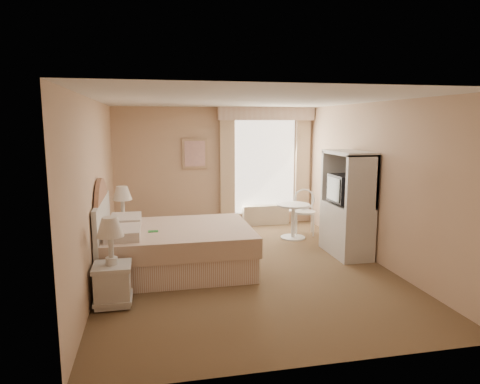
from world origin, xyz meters
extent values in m
cube|color=brown|center=(0.00, 0.00, 0.00)|extent=(4.20, 5.50, 0.01)
cube|color=silver|center=(0.00, 0.00, 2.50)|extent=(4.20, 5.50, 0.01)
cube|color=#CEA989|center=(0.00, 2.75, 1.25)|extent=(4.20, 0.01, 2.50)
cube|color=#CEA989|center=(0.00, -2.75, 1.25)|extent=(4.20, 0.01, 2.50)
cube|color=#CEA989|center=(-2.10, 0.00, 1.25)|extent=(0.01, 5.50, 2.50)
cube|color=#CEA989|center=(2.10, 0.00, 1.25)|extent=(0.01, 5.50, 2.50)
cube|color=white|center=(1.05, 2.72, 1.25)|extent=(1.30, 0.02, 2.00)
cube|color=beige|center=(0.22, 2.67, 1.25)|extent=(0.30, 0.08, 2.05)
cube|color=beige|center=(1.88, 2.67, 1.25)|extent=(0.30, 0.08, 2.05)
cube|color=tan|center=(1.05, 2.63, 2.37)|extent=(2.05, 0.20, 0.28)
cube|color=beige|center=(1.05, 2.63, 0.21)|extent=(1.00, 0.22, 0.42)
cube|color=tan|center=(-0.45, 2.72, 1.55)|extent=(0.52, 0.03, 0.62)
cube|color=beige|center=(-0.45, 2.70, 1.55)|extent=(0.42, 0.02, 0.52)
cube|color=tan|center=(-1.00, 0.09, 0.18)|extent=(2.12, 1.61, 0.36)
cube|color=beige|center=(-1.00, 0.09, 0.50)|extent=(2.18, 1.67, 0.28)
cube|color=beige|center=(-1.75, -0.29, 0.71)|extent=(0.45, 0.63, 0.14)
cube|color=beige|center=(-1.75, 0.48, 0.71)|extent=(0.45, 0.63, 0.14)
cube|color=#238231|center=(-1.34, -0.06, 0.65)|extent=(0.14, 0.10, 0.01)
cube|color=silver|center=(-2.05, 0.09, 0.55)|extent=(0.06, 1.71, 1.11)
cylinder|color=#A37857|center=(-2.05, 0.09, 0.66)|extent=(0.05, 1.52, 1.52)
cube|color=silver|center=(-1.84, -1.02, 0.24)|extent=(0.41, 0.41, 0.44)
cube|color=silver|center=(-1.84, -1.02, 0.49)|extent=(0.44, 0.44, 0.05)
cube|color=silver|center=(-1.84, -1.02, 0.09)|extent=(0.44, 0.44, 0.04)
cylinder|color=silver|center=(-1.84, -1.02, 0.56)|extent=(0.14, 0.14, 0.09)
cylinder|color=silver|center=(-1.84, -1.02, 0.73)|extent=(0.06, 0.06, 0.35)
cone|color=silver|center=(-1.84, -1.02, 0.97)|extent=(0.32, 0.32, 0.23)
cube|color=silver|center=(-1.84, 1.32, 0.24)|extent=(0.42, 0.42, 0.45)
cube|color=silver|center=(-1.84, 1.32, 0.50)|extent=(0.45, 0.45, 0.05)
cube|color=silver|center=(-1.84, 1.32, 0.09)|extent=(0.45, 0.45, 0.05)
cylinder|color=silver|center=(-1.84, 1.32, 0.57)|extent=(0.15, 0.15, 0.09)
cylinder|color=silver|center=(-1.84, 1.32, 0.75)|extent=(0.06, 0.06, 0.36)
cone|color=silver|center=(-1.84, 1.32, 1.00)|extent=(0.33, 0.33, 0.24)
cylinder|color=silver|center=(1.27, 1.43, 0.01)|extent=(0.46, 0.46, 0.03)
cylinder|color=silver|center=(1.27, 1.43, 0.33)|extent=(0.07, 0.07, 0.63)
cylinder|color=silver|center=(1.27, 1.43, 0.64)|extent=(0.63, 0.63, 0.04)
cylinder|color=silver|center=(1.38, 1.57, 0.22)|extent=(0.03, 0.03, 0.43)
cylinder|color=silver|center=(1.70, 1.48, 0.22)|extent=(0.03, 0.03, 0.43)
cylinder|color=silver|center=(1.47, 1.88, 0.22)|extent=(0.03, 0.03, 0.43)
cylinder|color=silver|center=(1.79, 1.79, 0.22)|extent=(0.03, 0.03, 0.43)
cylinder|color=silver|center=(1.58, 1.68, 0.44)|extent=(0.52, 0.52, 0.04)
torus|color=silver|center=(1.62, 1.81, 0.67)|extent=(0.43, 0.21, 0.42)
cylinder|color=silver|center=(1.47, 1.88, 0.63)|extent=(0.03, 0.03, 0.39)
cylinder|color=silver|center=(1.79, 1.79, 0.63)|extent=(0.03, 0.03, 0.39)
cube|color=silver|center=(1.81, 0.30, 0.43)|extent=(0.52, 1.04, 0.85)
cube|color=silver|center=(1.81, -0.18, 1.28)|extent=(0.52, 0.08, 0.85)
cube|color=silver|center=(1.81, 0.78, 1.28)|extent=(0.52, 0.08, 0.85)
cube|color=silver|center=(1.81, 0.30, 1.70)|extent=(0.52, 1.04, 0.06)
cube|color=silver|center=(2.05, 0.30, 1.28)|extent=(0.04, 1.04, 0.85)
cube|color=black|center=(1.79, 0.30, 1.11)|extent=(0.45, 0.57, 0.45)
cube|color=black|center=(1.56, 0.30, 1.11)|extent=(0.02, 0.47, 0.38)
camera|label=1|loc=(-1.35, -6.11, 2.18)|focal=32.00mm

